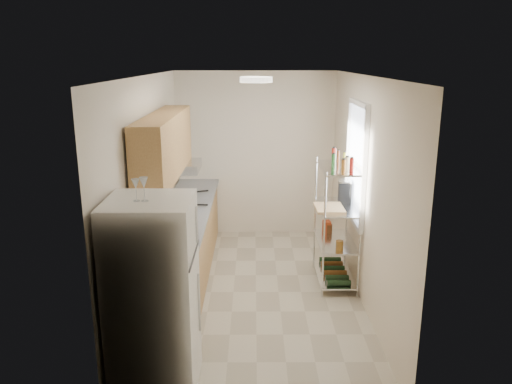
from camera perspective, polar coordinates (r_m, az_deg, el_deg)
room at (r=5.80m, az=0.00°, el=0.22°), size 2.52×4.42×2.62m
counter_run at (r=6.54m, az=-8.13°, el=-5.99°), size 0.63×3.51×0.90m
upper_cabinets at (r=5.88m, az=-10.38°, el=5.26°), size 0.33×2.20×0.72m
range_hood at (r=6.72m, az=-8.60°, el=2.92°), size 0.50×0.60×0.12m
window at (r=6.21m, az=11.38°, el=3.29°), size 0.06×1.00×1.46m
bakers_rack at (r=6.22m, az=9.29°, el=-0.78°), size 0.45×0.90×1.73m
ceiling_dome at (r=5.31m, az=0.02°, el=12.73°), size 0.34×0.34×0.05m
refrigerator at (r=4.37m, az=-11.61°, el=-11.60°), size 0.70×0.70×1.70m
wine_glass_a at (r=4.02m, az=-13.56°, el=0.21°), size 0.06×0.06×0.18m
wine_glass_b at (r=4.00m, az=-12.67°, el=0.30°), size 0.07×0.07×0.19m
rice_cooker at (r=6.29m, az=-8.60°, el=-1.63°), size 0.24×0.24×0.19m
frying_pan_large at (r=6.61m, az=-8.05°, el=-1.45°), size 0.27×0.27×0.05m
frying_pan_small at (r=7.19m, az=-7.71°, el=-0.07°), size 0.32×0.32×0.05m
cutting_board at (r=6.12m, az=8.37°, el=-1.82°), size 0.34×0.44×0.03m
espresso_machine at (r=6.44m, az=10.11°, el=0.15°), size 0.19×0.26×0.28m
storage_bag at (r=6.67m, az=8.08°, el=-3.91°), size 0.10×0.14×0.15m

